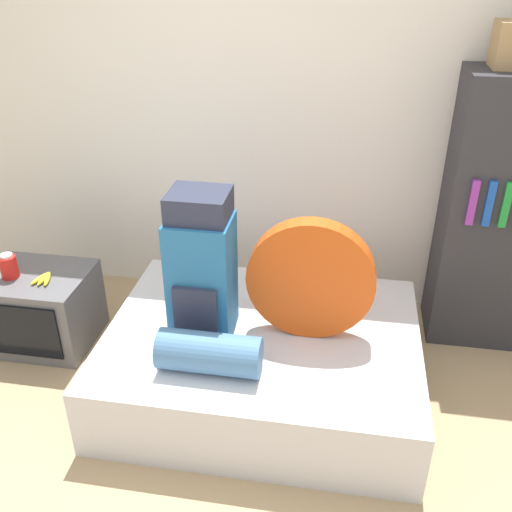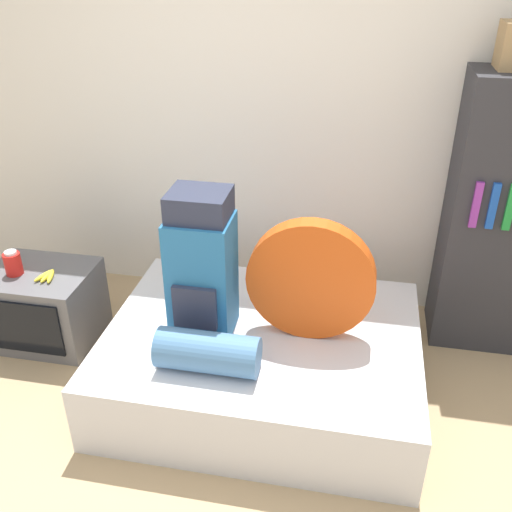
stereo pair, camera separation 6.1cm
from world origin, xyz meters
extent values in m
plane|color=tan|center=(0.00, 0.00, 0.00)|extent=(16.00, 16.00, 0.00)
cube|color=white|center=(0.00, 1.86, 1.30)|extent=(8.00, 0.05, 2.60)
cube|color=silver|center=(0.16, 0.82, 0.20)|extent=(1.65, 1.28, 0.39)
cube|color=#23669E|center=(-0.15, 0.80, 0.71)|extent=(0.32, 0.28, 0.64)
cube|color=#282D42|center=(-0.15, 0.81, 1.10)|extent=(0.29, 0.25, 0.14)
cube|color=#282D42|center=(-0.15, 0.65, 0.62)|extent=(0.22, 0.03, 0.23)
cylinder|color=#D14C14|center=(0.39, 0.86, 0.72)|extent=(0.65, 0.10, 0.65)
cylinder|color=teal|center=(-0.04, 0.48, 0.49)|extent=(0.49, 0.20, 0.20)
cube|color=#5B5B60|center=(-1.25, 1.04, 0.24)|extent=(0.63, 0.50, 0.47)
cube|color=black|center=(-1.25, 0.78, 0.25)|extent=(0.50, 0.02, 0.34)
cylinder|color=red|center=(-1.37, 1.00, 0.54)|extent=(0.10, 0.10, 0.13)
cylinder|color=white|center=(-1.37, 1.00, 0.61)|extent=(0.07, 0.07, 0.02)
ellipsoid|color=yellow|center=(-1.18, 0.99, 0.48)|extent=(0.07, 0.15, 0.03)
ellipsoid|color=yellow|center=(-1.16, 0.99, 0.48)|extent=(0.03, 0.15, 0.03)
ellipsoid|color=yellow|center=(-1.14, 0.99, 0.48)|extent=(0.07, 0.15, 0.03)
cube|color=#2D2D33|center=(1.43, 1.59, 0.81)|extent=(0.64, 0.40, 1.63)
cube|color=purple|center=(1.21, 1.38, 0.97)|extent=(0.04, 0.02, 0.26)
cube|color=#194CB2|center=(1.30, 1.38, 0.97)|extent=(0.04, 0.02, 0.26)
cube|color=#1E8E38|center=(1.38, 1.38, 0.97)|extent=(0.04, 0.02, 0.26)
camera|label=1|loc=(0.53, -1.59, 2.21)|focal=40.00mm
camera|label=2|loc=(0.59, -1.58, 2.21)|focal=40.00mm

